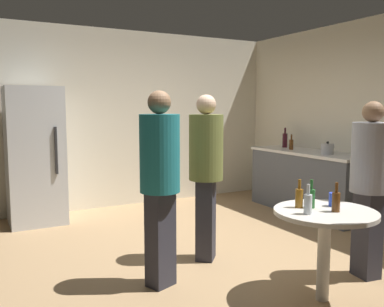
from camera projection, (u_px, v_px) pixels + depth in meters
The scene contains 17 objects.
ground_plane at pixel (203, 263), 4.26m from camera, with size 5.20×5.20×0.10m, color #9E7C56.
wall_back at pixel (118, 119), 6.40m from camera, with size 5.32×0.06×2.70m, color silver.
wall_side_right at pixel (380, 122), 5.35m from camera, with size 0.06×5.20×2.70m, color silver.
refrigerator at pixel (35, 156), 5.46m from camera, with size 0.70×0.68×1.80m.
kitchen_counter at pixel (308, 182), 6.06m from camera, with size 0.64×1.93×0.90m.
kettle at pixel (328, 149), 5.64m from camera, with size 0.24×0.17×0.18m.
wine_bottle_on_counter at pixel (285, 140), 6.56m from camera, with size 0.08×0.08×0.31m.
beer_bottle_on_counter at pixel (291, 144), 6.23m from camera, with size 0.06×0.06×0.23m.
foreground_table at pixel (325, 223), 3.27m from camera, with size 0.80×0.80×0.73m.
beer_bottle_amber at pixel (299, 197), 3.34m from camera, with size 0.06×0.06×0.23m.
beer_bottle_brown at pixel (336, 201), 3.21m from camera, with size 0.06×0.06×0.23m.
beer_bottle_green at pixel (311, 198), 3.33m from camera, with size 0.06×0.06×0.23m.
beer_bottle_clear at pixel (308, 203), 3.13m from camera, with size 0.06×0.06×0.23m.
plastic_cup_blue at pixel (334, 200), 3.39m from camera, with size 0.08×0.08×0.11m, color blue.
person_in_teal_shirt at pixel (160, 174), 3.50m from camera, with size 0.44×0.44×1.68m.
person_in_olive_shirt at pixel (206, 165), 4.13m from camera, with size 0.48×0.48×1.66m.
person_in_gray_shirt at pixel (370, 176), 3.70m from camera, with size 0.39×0.39×1.59m.
Camera 1 is at (-2.06, -3.56, 1.55)m, focal length 38.89 mm.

